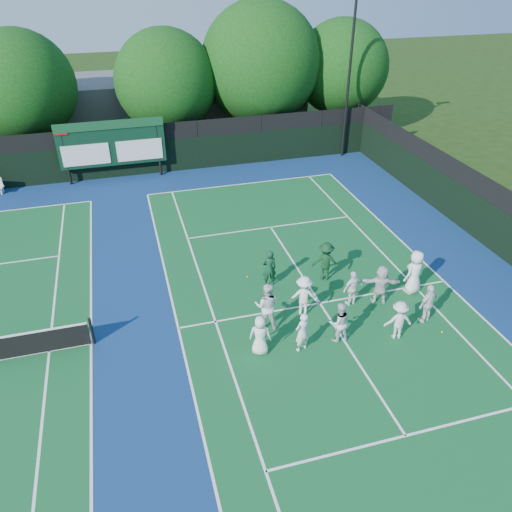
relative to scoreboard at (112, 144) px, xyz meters
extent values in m
plane|color=#1B340E|center=(7.01, -15.59, -2.19)|extent=(120.00, 120.00, 0.00)
cube|color=navy|center=(1.01, -14.59, -2.19)|extent=(34.00, 32.00, 0.01)
cube|color=#115728|center=(7.01, -14.59, -2.18)|extent=(10.97, 23.77, 0.00)
cube|color=white|center=(7.01, -2.70, -2.18)|extent=(10.97, 0.08, 0.00)
cube|color=white|center=(1.53, -14.59, -2.18)|extent=(0.08, 23.77, 0.00)
cube|color=white|center=(12.50, -14.59, -2.18)|extent=(0.08, 23.77, 0.00)
cube|color=white|center=(2.90, -14.59, -2.18)|extent=(0.08, 23.77, 0.00)
cube|color=white|center=(11.13, -14.59, -2.18)|extent=(0.08, 23.77, 0.00)
cube|color=white|center=(7.01, -20.99, -2.18)|extent=(8.23, 0.08, 0.00)
cube|color=white|center=(7.01, -8.19, -2.18)|extent=(8.23, 0.08, 0.00)
cube|color=white|center=(7.01, -14.59, -2.18)|extent=(0.08, 12.80, 0.00)
cube|color=white|center=(-1.50, -14.59, -2.18)|extent=(0.08, 23.77, 0.00)
cube|color=white|center=(-2.87, -14.59, -2.18)|extent=(0.08, 23.77, 0.00)
cube|color=black|center=(1.01, 0.41, -1.19)|extent=(34.00, 0.08, 2.00)
cube|color=black|center=(1.01, 0.41, 0.31)|extent=(34.00, 0.05, 1.00)
cylinder|color=black|center=(-2.59, 0.01, -0.44)|extent=(0.16, 0.16, 3.50)
cylinder|color=black|center=(2.61, 0.01, -0.44)|extent=(0.16, 0.16, 3.50)
cube|color=black|center=(0.01, 0.01, 0.01)|extent=(6.00, 0.15, 2.60)
cube|color=#134424|center=(0.01, -0.09, 1.11)|extent=(6.00, 0.05, 0.50)
cube|color=silver|center=(-1.49, -0.09, -0.49)|extent=(2.60, 0.04, 1.20)
cube|color=silver|center=(1.51, -0.09, -0.49)|extent=(2.60, 0.04, 1.20)
cube|color=#A5120D|center=(-2.59, -0.09, 1.01)|extent=(0.70, 0.04, 0.50)
cube|color=#59595E|center=(5.01, 8.41, -0.19)|extent=(18.00, 6.00, 4.00)
cylinder|color=black|center=(14.51, 0.11, 2.81)|extent=(0.16, 0.16, 10.00)
cylinder|color=black|center=(-1.39, -14.59, -1.64)|extent=(0.10, 0.10, 1.10)
cube|color=silver|center=(-6.24, -0.29, -1.99)|extent=(0.13, 0.36, 0.40)
cylinder|color=black|center=(-4.69, 3.91, -0.98)|extent=(0.44, 0.44, 2.42)
sphere|color=#0D3A0E|center=(-4.69, 3.91, 2.63)|extent=(6.41, 6.41, 6.41)
sphere|color=#0D3A0E|center=(-4.09, 4.21, 1.99)|extent=(4.49, 4.49, 4.49)
cylinder|color=black|center=(3.80, 3.91, -1.10)|extent=(0.44, 0.44, 2.19)
sphere|color=#0D3A0E|center=(3.80, 3.91, 2.39)|extent=(6.38, 6.38, 6.38)
sphere|color=#0D3A0E|center=(4.40, 4.21, 1.76)|extent=(4.47, 4.47, 4.47)
cylinder|color=black|center=(10.00, 3.91, -0.95)|extent=(0.44, 0.44, 2.47)
sphere|color=#0D3A0E|center=(10.00, 3.91, 3.18)|extent=(7.72, 7.72, 7.72)
sphere|color=#0D3A0E|center=(10.60, 4.21, 2.41)|extent=(5.40, 5.40, 5.40)
cylinder|color=black|center=(15.73, 3.91, -0.99)|extent=(0.44, 0.44, 2.41)
sphere|color=#0D3A0E|center=(15.73, 3.91, 2.59)|extent=(6.32, 6.32, 6.32)
sphere|color=#0D3A0E|center=(16.33, 4.21, 1.96)|extent=(4.43, 4.43, 4.43)
sphere|color=yellow|center=(9.73, -14.16, -2.16)|extent=(0.07, 0.07, 0.07)
sphere|color=yellow|center=(4.78, -12.11, -2.16)|extent=(0.07, 0.07, 0.07)
sphere|color=yellow|center=(8.44, -14.13, -2.16)|extent=(0.07, 0.07, 0.07)
sphere|color=yellow|center=(10.56, -17.38, -2.16)|extent=(0.07, 0.07, 0.07)
imported|color=white|center=(4.03, -16.58, -1.44)|extent=(0.86, 0.71, 1.50)
imported|color=white|center=(5.42, -16.83, -1.43)|extent=(0.65, 0.54, 1.52)
imported|color=silver|center=(6.81, -16.69, -1.42)|extent=(0.75, 0.59, 1.55)
imported|color=silver|center=(8.85, -17.13, -1.44)|extent=(1.05, 0.70, 1.50)
imported|color=white|center=(10.32, -16.62, -1.40)|extent=(1.01, 0.67, 1.59)
imported|color=silver|center=(4.64, -15.31, -1.27)|extent=(1.09, 0.99, 1.83)
imported|color=white|center=(6.16, -14.97, -1.38)|extent=(1.18, 0.89, 1.62)
imported|color=white|center=(8.14, -14.94, -1.45)|extent=(0.93, 0.56, 1.49)
imported|color=silver|center=(9.23, -15.10, -1.38)|extent=(1.58, 0.97, 1.62)
imported|color=white|center=(10.82, -14.84, -1.27)|extent=(1.05, 0.85, 1.85)
imported|color=#103C23|center=(5.48, -12.86, -1.38)|extent=(0.60, 0.41, 1.61)
imported|color=#0E351A|center=(7.83, -13.05, -1.35)|extent=(1.25, 0.98, 1.69)
camera|label=1|loc=(0.44, -28.75, 9.49)|focal=35.00mm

